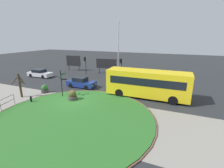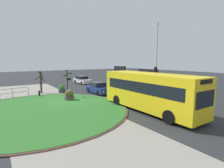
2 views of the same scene
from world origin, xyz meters
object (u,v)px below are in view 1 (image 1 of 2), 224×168
bus_yellow (147,83)px  billboard_right (106,64)px  car_near_lane (40,73)px  signpost_directional (62,82)px  traffic_light_near (121,64)px  bollard_foreground (31,99)px  billboard_left (74,61)px  planter_kerbside (72,96)px  lamppost_tall (118,49)px  car_far_lane (81,83)px  street_tree_bare (20,85)px  traffic_light_far (85,62)px  planter_near_signpost (45,89)px

bus_yellow → billboard_right: bearing=135.0°
bus_yellow → car_near_lane: bus_yellow is taller
signpost_directional → bus_yellow: 10.16m
traffic_light_near → billboard_right: traffic_light_near is taller
bollard_foreground → traffic_light_near: traffic_light_near is taller
car_near_lane → billboard_left: size_ratio=1.39×
planter_kerbside → lamppost_tall: bearing=86.2°
car_far_lane → billboard_right: size_ratio=1.02×
billboard_left → car_far_lane: bearing=-55.7°
billboard_left → lamppost_tall: bearing=-13.8°
bus_yellow → street_tree_bare: size_ratio=3.21×
bollard_foreground → traffic_light_far: 14.77m
bollard_foreground → traffic_light_far: traffic_light_far is taller
traffic_light_far → planter_kerbside: traffic_light_far is taller
billboard_right → signpost_directional: bearing=-95.1°
bollard_foreground → planter_near_signpost: 3.28m
bollard_foreground → traffic_light_far: (-1.91, 14.50, 2.08)m
signpost_directional → car_far_lane: 4.40m
bollard_foreground → car_far_lane: (1.98, 7.01, 0.28)m
lamppost_tall → planter_kerbside: (-0.85, -12.68, -4.51)m
lamppost_tall → billboard_right: bearing=152.8°
bus_yellow → planter_kerbside: (-7.65, -4.30, -1.19)m
billboard_left → planter_kerbside: billboard_left is taller
signpost_directional → car_far_lane: (-0.14, 4.22, -1.22)m
bollard_foreground → street_tree_bare: 2.79m
signpost_directional → car_near_lane: bearing=148.0°
signpost_directional → planter_near_signpost: size_ratio=2.99×
billboard_right → planter_near_signpost: 13.82m
traffic_light_near → planter_kerbside: size_ratio=2.82×
car_near_lane → traffic_light_far: (6.53, 5.11, 1.82)m
bus_yellow → billboard_left: size_ratio=2.87×
signpost_directional → car_near_lane: signpost_directional is taller
bollard_foreground → planter_near_signpost: planter_near_signpost is taller
bus_yellow → traffic_light_far: size_ratio=2.86×
planter_near_signpost → planter_kerbside: size_ratio=0.90×
car_near_lane → car_far_lane: car_far_lane is taller
car_far_lane → planter_kerbside: bearing=-68.2°
car_near_lane → lamppost_tall: 14.97m
bus_yellow → street_tree_bare: bearing=-156.9°
bus_yellow → planter_kerbside: size_ratio=7.79×
traffic_light_near → planter_near_signpost: bearing=54.4°
planter_kerbside → street_tree_bare: street_tree_bare is taller
traffic_light_far → billboard_right: traffic_light_far is taller
bus_yellow → car_near_lane: bearing=172.3°
traffic_light_near → bus_yellow: bearing=124.8°
car_near_lane → lamppost_tall: bearing=21.8°
signpost_directional → street_tree_bare: 4.98m
car_far_lane → traffic_light_near: bearing=62.4°
car_near_lane → signpost_directional: bearing=-33.3°
bus_yellow → planter_kerbside: 8.86m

